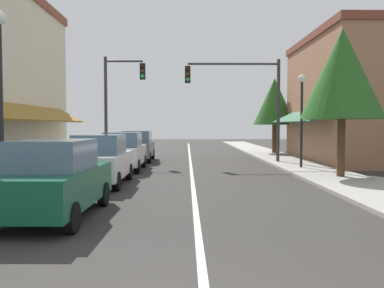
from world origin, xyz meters
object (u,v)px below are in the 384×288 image
at_px(parked_car_far_left, 137,146).
at_px(traffic_signal_left_corner, 118,94).
at_px(street_lamp_left_near, 0,76).
at_px(parked_car_third_left, 124,151).
at_px(tree_right_far, 275,102).
at_px(parked_car_second_left, 101,160).
at_px(traffic_signal_mast_arm, 246,92).
at_px(street_lamp_right_mid, 302,105).
at_px(tree_right_near, 342,74).
at_px(parked_car_nearest_left, 54,179).

height_order(parked_car_far_left, traffic_signal_left_corner, traffic_signal_left_corner).
xyz_separation_m(traffic_signal_left_corner, street_lamp_left_near, (-0.99, -12.49, -0.47)).
xyz_separation_m(parked_car_third_left, tree_right_far, (9.23, 10.33, 2.90)).
bearing_deg(parked_car_third_left, parked_car_second_left, -91.33).
height_order(parked_car_third_left, traffic_signal_mast_arm, traffic_signal_mast_arm).
height_order(parked_car_second_left, street_lamp_right_mid, street_lamp_right_mid).
distance_m(parked_car_far_left, traffic_signal_mast_arm, 6.94).
height_order(parked_car_far_left, tree_right_near, tree_right_near).
bearing_deg(parked_car_nearest_left, parked_car_far_left, 90.83).
relative_size(parked_car_nearest_left, street_lamp_left_near, 0.82).
bearing_deg(street_lamp_right_mid, parked_car_third_left, -178.88).
height_order(parked_car_third_left, street_lamp_right_mid, street_lamp_right_mid).
height_order(parked_car_nearest_left, parked_car_far_left, same).
distance_m(traffic_signal_left_corner, tree_right_far, 11.83).
relative_size(street_lamp_right_mid, tree_right_near, 0.77).
bearing_deg(traffic_signal_mast_arm, street_lamp_left_near, -125.11).
relative_size(traffic_signal_left_corner, tree_right_near, 1.03).
xyz_separation_m(traffic_signal_mast_arm, street_lamp_right_mid, (2.17, -3.15, -0.86)).
bearing_deg(traffic_signal_mast_arm, parked_car_second_left, -128.00).
height_order(parked_car_far_left, traffic_signal_mast_arm, traffic_signal_mast_arm).
height_order(street_lamp_left_near, tree_right_far, tree_right_far).
xyz_separation_m(street_lamp_right_mid, tree_right_near, (0.57, -3.46, 1.02)).
bearing_deg(tree_right_near, parked_car_third_left, 159.68).
height_order(parked_car_second_left, parked_car_third_left, same).
distance_m(street_lamp_right_mid, tree_right_near, 3.65).
bearing_deg(tree_right_near, traffic_signal_left_corner, 142.36).
xyz_separation_m(traffic_signal_mast_arm, tree_right_far, (3.08, 7.01, -0.11)).
relative_size(traffic_signal_mast_arm, street_lamp_left_near, 1.12).
bearing_deg(parked_car_third_left, parked_car_far_left, 88.87).
xyz_separation_m(street_lamp_left_near, street_lamp_right_mid, (10.26, 8.35, -0.35)).
bearing_deg(traffic_signal_mast_arm, tree_right_far, 66.28).
bearing_deg(parked_car_third_left, traffic_signal_mast_arm, 28.04).
distance_m(parked_car_second_left, street_lamp_right_mid, 9.94).
height_order(parked_car_nearest_left, traffic_signal_left_corner, traffic_signal_left_corner).
height_order(tree_right_near, tree_right_far, tree_right_near).
bearing_deg(street_lamp_left_near, street_lamp_right_mid, 39.14).
bearing_deg(parked_car_far_left, tree_right_near, -43.02).
distance_m(traffic_signal_mast_arm, tree_right_near, 7.16).
distance_m(parked_car_second_left, tree_right_near, 9.63).
bearing_deg(tree_right_far, parked_car_far_left, -148.71).
distance_m(parked_car_nearest_left, parked_car_third_left, 9.78).
distance_m(parked_car_nearest_left, street_lamp_right_mid, 13.19).
distance_m(parked_car_third_left, parked_car_far_left, 4.76).
bearing_deg(parked_car_third_left, street_lamp_right_mid, 0.85).
bearing_deg(tree_right_far, street_lamp_left_near, -121.10).
bearing_deg(parked_car_nearest_left, traffic_signal_left_corner, 94.97).
height_order(parked_car_far_left, tree_right_far, tree_right_far).
xyz_separation_m(parked_car_third_left, traffic_signal_left_corner, (-0.95, 4.30, 2.97)).
height_order(parked_car_nearest_left, tree_right_far, tree_right_far).
bearing_deg(parked_car_nearest_left, street_lamp_right_mid, 51.20).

